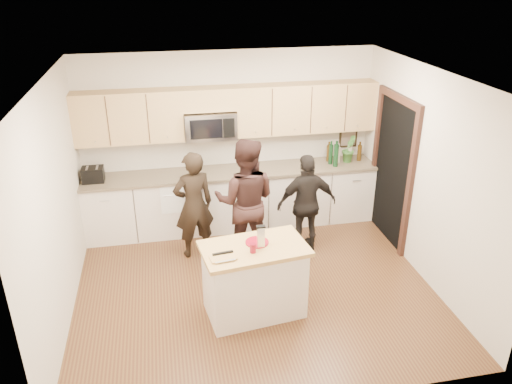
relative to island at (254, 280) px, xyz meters
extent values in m
plane|color=#54381C|center=(0.10, 0.53, -0.45)|extent=(4.50, 4.50, 0.00)
cube|color=beige|center=(0.10, 2.53, 0.90)|extent=(4.50, 0.02, 2.70)
cube|color=beige|center=(0.10, -1.47, 0.90)|extent=(4.50, 0.02, 2.70)
cube|color=beige|center=(-2.15, 0.53, 0.90)|extent=(0.02, 4.00, 2.70)
cube|color=beige|center=(2.35, 0.53, 0.90)|extent=(0.02, 4.00, 2.70)
cube|color=white|center=(0.10, 0.53, 2.25)|extent=(4.50, 4.00, 0.02)
cube|color=beige|center=(0.10, 2.22, 0.00)|extent=(4.50, 0.62, 0.90)
cube|color=#7B6A52|center=(0.10, 2.21, 0.47)|extent=(4.50, 0.66, 0.04)
cube|color=tan|center=(-1.38, 2.37, 1.37)|extent=(1.55, 0.33, 0.75)
cube|color=tan|center=(1.26, 2.37, 1.37)|extent=(2.17, 0.33, 0.75)
cube|color=tan|center=(-0.21, 2.37, 1.58)|extent=(0.78, 0.33, 0.33)
cube|color=silver|center=(-0.21, 2.33, 1.20)|extent=(0.76, 0.40, 0.40)
cube|color=black|center=(-0.29, 2.13, 1.20)|extent=(0.47, 0.01, 0.29)
cube|color=black|center=(0.04, 2.13, 1.20)|extent=(0.17, 0.01, 0.29)
cube|color=black|center=(2.34, 1.43, 0.60)|extent=(0.02, 1.05, 2.10)
cube|color=black|center=(2.32, 0.86, 0.60)|extent=(0.06, 0.10, 2.10)
cube|color=black|center=(2.32, 2.01, 0.60)|extent=(0.06, 0.10, 2.10)
cube|color=black|center=(2.32, 1.43, 1.70)|extent=(0.06, 1.25, 0.10)
cube|color=black|center=(2.05, 2.52, 0.83)|extent=(0.30, 0.03, 0.38)
cube|color=tan|center=(2.05, 2.50, 0.83)|extent=(0.24, 0.00, 0.32)
cube|color=white|center=(-0.85, 1.91, 0.25)|extent=(0.34, 0.01, 0.48)
cube|color=white|center=(-0.85, 2.20, 0.48)|extent=(0.34, 0.60, 0.01)
cube|color=beige|center=(0.00, 0.00, -0.03)|extent=(1.18, 0.78, 0.85)
cube|color=#AB8647|center=(0.00, 0.00, 0.42)|extent=(1.28, 0.85, 0.05)
cylinder|color=maroon|center=(0.05, 0.08, 0.45)|extent=(0.27, 0.27, 0.02)
cube|color=silver|center=(0.07, -0.03, 0.58)|extent=(0.08, 0.05, 0.24)
cube|color=black|center=(0.07, -0.03, 0.71)|extent=(0.10, 0.06, 0.02)
cylinder|color=maroon|center=(-0.04, -0.12, 0.50)|extent=(0.07, 0.07, 0.11)
cube|color=#AB8647|center=(-0.38, -0.18, 0.45)|extent=(0.30, 0.20, 0.02)
cube|color=black|center=(-0.37, -0.11, 0.47)|extent=(0.24, 0.06, 0.02)
cube|color=silver|center=(-0.37, -0.27, 0.47)|extent=(0.23, 0.05, 0.01)
cube|color=black|center=(-1.95, 2.20, 0.59)|extent=(0.31, 0.24, 0.21)
cube|color=silver|center=(-2.02, 2.20, 0.70)|extent=(0.03, 0.17, 0.00)
cube|color=silver|center=(-1.88, 2.20, 0.70)|extent=(0.03, 0.17, 0.00)
cylinder|color=black|center=(1.65, 2.20, 0.67)|extent=(0.06, 0.06, 0.38)
cylinder|color=#39240A|center=(1.67, 2.34, 0.65)|extent=(0.07, 0.07, 0.32)
cylinder|color=tan|center=(1.79, 2.24, 0.64)|extent=(0.07, 0.07, 0.31)
cylinder|color=#39240A|center=(2.16, 2.26, 0.64)|extent=(0.07, 0.07, 0.32)
cylinder|color=tan|center=(2.00, 2.28, 0.64)|extent=(0.09, 0.09, 0.32)
cylinder|color=black|center=(1.70, 2.09, 0.69)|extent=(0.08, 0.08, 0.42)
imported|color=#3C722D|center=(1.96, 2.25, 0.70)|extent=(0.29, 0.30, 0.43)
imported|color=black|center=(-0.57, 1.46, 0.32)|extent=(0.64, 0.50, 1.56)
imported|color=black|center=(0.11, 1.21, 0.44)|extent=(1.02, 0.89, 1.78)
imported|color=black|center=(1.01, 1.29, 0.28)|extent=(0.87, 0.39, 1.47)
camera|label=1|loc=(-0.93, -4.80, 3.36)|focal=35.00mm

